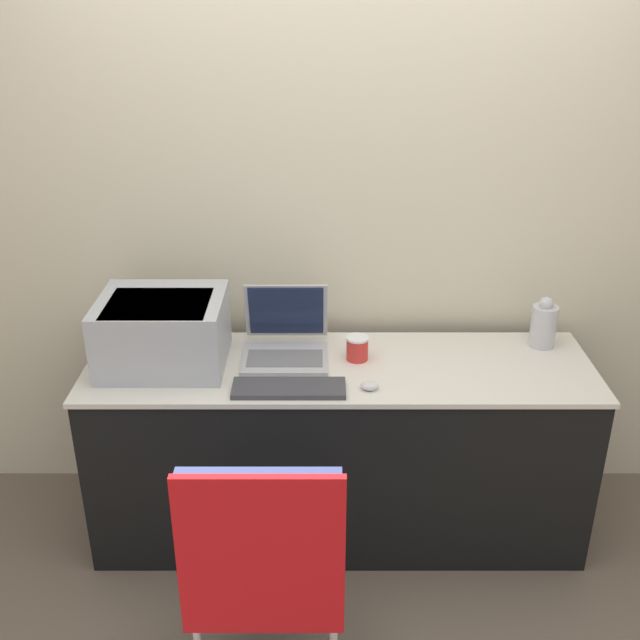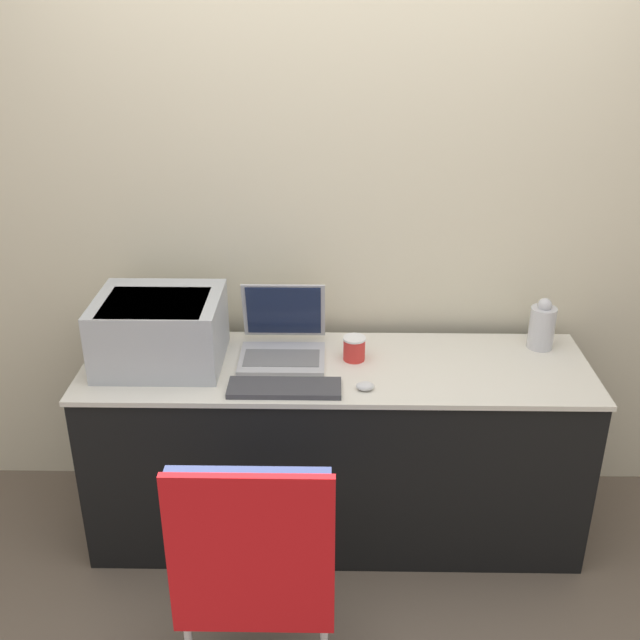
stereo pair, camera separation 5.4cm
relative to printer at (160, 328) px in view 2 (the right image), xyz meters
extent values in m
plane|color=#6B5B4C|center=(0.68, -0.30, -0.92)|extent=(14.00, 14.00, 0.00)
cube|color=beige|center=(0.68, 0.36, 0.38)|extent=(8.00, 0.05, 2.60)
cube|color=black|center=(0.68, -0.02, -0.54)|extent=(1.95, 0.56, 0.76)
cube|color=silver|center=(0.68, -0.02, -0.15)|extent=(1.97, 0.58, 0.02)
cube|color=#B2B7BC|center=(0.00, 0.00, -0.01)|extent=(0.47, 0.40, 0.27)
cube|color=black|center=(0.00, -0.04, 0.10)|extent=(0.38, 0.30, 0.05)
cube|color=#B7B7BC|center=(0.46, 0.01, -0.14)|extent=(0.33, 0.26, 0.02)
cube|color=slate|center=(0.46, 0.00, -0.13)|extent=(0.29, 0.14, 0.00)
cube|color=#B7B7BC|center=(0.46, 0.18, 0.00)|extent=(0.33, 0.07, 0.25)
cube|color=#192342|center=(0.46, 0.17, 0.00)|extent=(0.30, 0.06, 0.23)
cube|color=#3D3D42|center=(0.49, -0.21, -0.13)|extent=(0.41, 0.14, 0.02)
cylinder|color=red|center=(0.75, 0.03, -0.10)|extent=(0.08, 0.08, 0.09)
cylinder|color=white|center=(0.75, 0.03, -0.05)|extent=(0.09, 0.09, 0.01)
ellipsoid|color=silver|center=(0.78, -0.20, -0.13)|extent=(0.07, 0.05, 0.03)
cylinder|color=silver|center=(1.50, 0.15, -0.06)|extent=(0.10, 0.10, 0.17)
sphere|color=silver|center=(1.50, 0.15, 0.04)|extent=(0.06, 0.06, 0.06)
cube|color=navy|center=(0.44, -0.75, -0.46)|extent=(0.44, 0.45, 0.04)
cube|color=navy|center=(0.44, -0.96, -0.20)|extent=(0.44, 0.03, 0.49)
cylinder|color=silver|center=(0.24, -0.55, -0.70)|extent=(0.02, 0.02, 0.44)
cylinder|color=silver|center=(0.64, -0.55, -0.70)|extent=(0.02, 0.02, 0.44)
cube|color=red|center=(0.44, -0.99, -0.22)|extent=(0.46, 0.02, 0.54)
camera|label=1|loc=(0.60, -2.57, 1.23)|focal=42.00mm
camera|label=2|loc=(0.66, -2.57, 1.23)|focal=42.00mm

